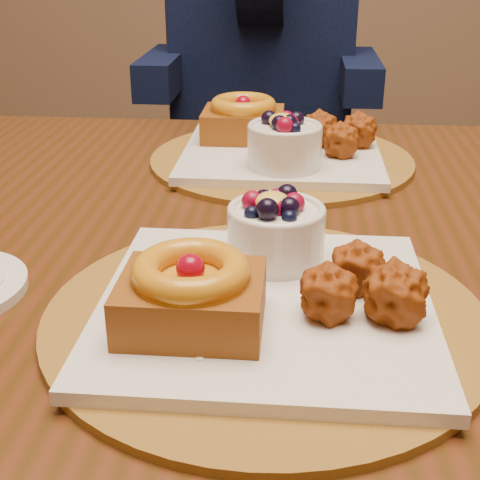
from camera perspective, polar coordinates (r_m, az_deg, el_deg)
name	(u,v)px	position (r m, az deg, el deg)	size (l,w,h in m)	color
dining_table	(274,279)	(0.81, 2.92, -3.35)	(1.60, 0.90, 0.76)	#3A210A
place_setting_near	(263,289)	(0.57, 1.96, -4.24)	(0.38, 0.38, 0.09)	brown
place_setting_far	(279,144)	(0.97, 3.36, 8.19)	(0.38, 0.38, 0.09)	brown
chair_far	(258,152)	(1.77, 1.54, 7.54)	(0.52, 0.52, 0.97)	black
diner	(264,9)	(1.63, 2.03, 19.10)	(0.52, 0.50, 0.84)	black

